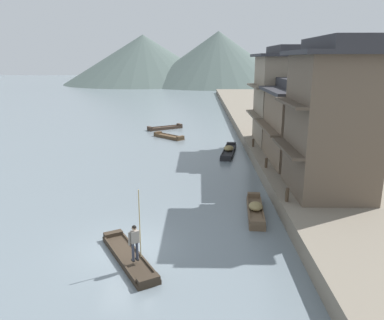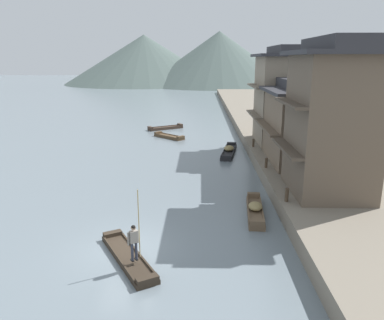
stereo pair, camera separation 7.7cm
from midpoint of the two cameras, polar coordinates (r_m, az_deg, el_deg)
The scene contains 16 objects.
ground_plane at distance 18.32m, azimuth -10.02°, elevation -12.99°, with size 400.00×400.00×0.00m, color slate.
riverbank_right at distance 48.48m, azimuth 17.23°, elevation 4.70°, with size 18.00×110.00×0.94m, color slate.
boat_foreground_poled at distance 17.30m, azimuth -9.62°, elevation -14.26°, with size 3.22×4.64×0.40m.
boatman_person at distance 16.01m, azimuth -8.74°, elevation -11.58°, with size 0.46×0.45×3.04m.
boat_moored_nearest at distance 35.38m, azimuth 5.48°, elevation 1.35°, with size 1.95×5.80×0.77m.
boat_moored_second at distance 47.91m, azimuth -4.13°, elevation 4.85°, with size 4.35×3.30×0.52m.
boat_moored_third at distance 21.85m, azimuth 9.44°, elevation -7.49°, with size 1.23×4.51×0.72m.
boat_moored_far at distance 42.48m, azimuth -3.58°, elevation 3.55°, with size 3.63×3.47×0.47m.
house_waterfront_nearest at distance 22.87m, azimuth 20.16°, elevation 5.84°, with size 5.25×6.21×8.74m.
house_waterfront_second at distance 29.70m, azimuth 16.19°, elevation 5.49°, with size 5.79×7.98×6.14m.
house_waterfront_tall at distance 36.36m, azimuth 14.23°, elevation 9.32°, with size 6.69×6.85×8.74m.
mooring_post_dock_near at distance 21.46m, azimuth 14.02°, elevation -5.10°, with size 0.20×0.20×0.76m, color #473828.
mooring_post_dock_mid at distance 27.73m, azimuth 11.03°, elevation -0.42°, with size 0.20×0.20×0.72m, color #473828.
mooring_post_dock_far at distance 34.24m, azimuth 9.13°, elevation 2.57°, with size 0.20×0.20×0.71m, color #473828.
hill_far_west at distance 141.93m, azimuth -7.34°, elevation 14.80°, with size 56.73×56.73×17.05m, color #4C5B56.
hill_far_centre at distance 132.75m, azimuth 3.95°, elevation 15.02°, with size 51.57×51.57×17.68m, color #4C5B56.
Camera 1 is at (3.36, -15.87, 8.50)m, focal length 35.41 mm.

